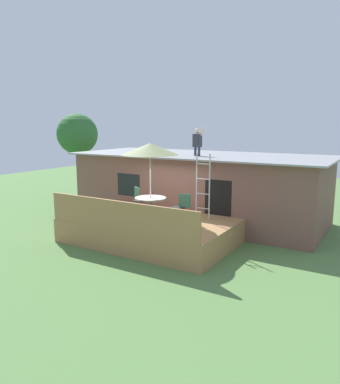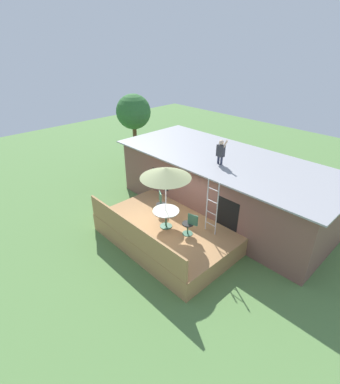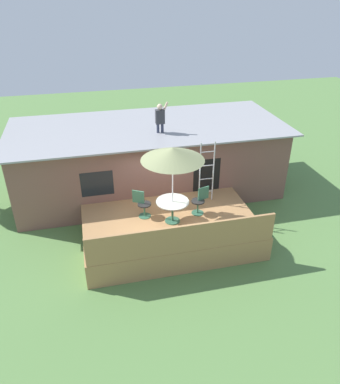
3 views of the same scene
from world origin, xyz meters
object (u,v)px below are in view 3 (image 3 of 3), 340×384
Objects in this scene: patio_table at (172,206)px; patio_chair_right at (200,201)px; step_ladder at (207,172)px; patio_umbrella at (173,154)px; person_figure at (160,116)px; patio_chair_left at (142,204)px.

patio_chair_right is (0.99, 0.29, -0.13)m from patio_table.
step_ladder is at bearing 35.10° from patio_table.
step_ladder is (1.43, 1.01, 0.51)m from patio_table.
patio_table is at bearing -144.90° from step_ladder.
person_figure is (0.25, 2.89, 0.20)m from patio_umbrella.
patio_chair_left reaches higher than patio_table.
step_ladder reaches higher than patio_table.
step_ladder is 1.06m from patio_chair_right.
patio_table is 3.50m from person_figure.
patio_chair_left is (-2.31, -0.48, -0.64)m from step_ladder.
patio_chair_left is at bearing -115.53° from person_figure.
person_figure is at bearing 85.09° from patio_umbrella.
patio_umbrella is 2.29× the size of person_figure.
step_ladder is (1.43, 1.01, -1.25)m from patio_umbrella.
person_figure reaches higher than patio_chair_left.
patio_chair_right is at bearing 23.73° from patio_chair_left.
patio_chair_right is at bearing 16.31° from patio_umbrella.
step_ladder is 2.39× the size of patio_chair_right.
step_ladder reaches higher than patio_chair_left.
patio_table is 0.47× the size of step_ladder.
patio_table is 1.76m from patio_umbrella.
patio_table is at bearing -94.91° from person_figure.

